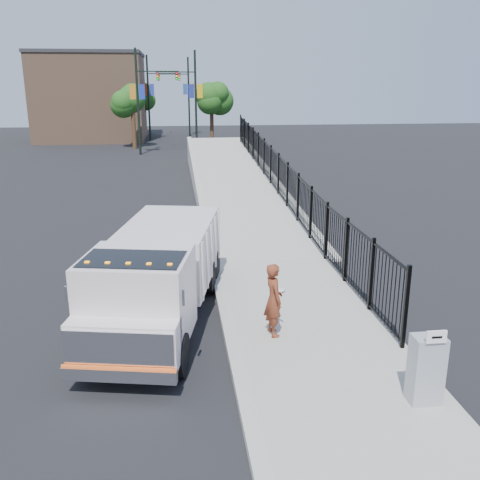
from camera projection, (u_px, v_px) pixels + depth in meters
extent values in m
plane|color=black|center=(227.00, 321.00, 12.87)|extent=(120.00, 120.00, 0.00)
cube|color=#9E998E|center=(327.00, 354.00, 11.17)|extent=(3.55, 12.00, 0.12)
cube|color=#ADAAA3|center=(236.00, 359.00, 10.94)|extent=(0.30, 12.00, 0.16)
cube|color=#9E998E|center=(237.00, 190.00, 28.34)|extent=(3.95, 24.06, 3.19)
cube|color=black|center=(278.00, 187.00, 24.45)|extent=(0.10, 28.00, 1.80)
cube|color=black|center=(162.00, 299.00, 12.96)|extent=(2.05, 6.04, 0.19)
cube|color=silver|center=(138.00, 297.00, 10.77)|extent=(2.41, 2.31, 1.76)
cube|color=silver|center=(124.00, 342.00, 9.85)|extent=(2.15, 1.01, 0.88)
cube|color=silver|center=(119.00, 351.00, 9.53)|extent=(2.00, 0.47, 0.75)
cube|color=silver|center=(119.00, 375.00, 9.59)|extent=(2.10, 0.57, 0.25)
cube|color=#EA561A|center=(119.00, 368.00, 9.55)|extent=(2.08, 0.46, 0.05)
cube|color=black|center=(134.00, 277.00, 10.41)|extent=(2.12, 1.51, 0.75)
cube|color=silver|center=(170.00, 250.00, 13.80)|extent=(2.80, 4.04, 1.50)
cube|color=silver|center=(66.00, 294.00, 9.90)|extent=(0.06, 0.06, 0.31)
cube|color=silver|center=(184.00, 298.00, 9.74)|extent=(0.06, 0.06, 0.31)
cube|color=orange|center=(87.00, 263.00, 10.07)|extent=(0.10, 0.09, 0.05)
cube|color=orange|center=(108.00, 263.00, 10.04)|extent=(0.10, 0.09, 0.05)
cube|color=orange|center=(128.00, 264.00, 10.01)|extent=(0.10, 0.09, 0.05)
cube|color=orange|center=(149.00, 264.00, 9.98)|extent=(0.10, 0.09, 0.05)
cube|color=orange|center=(170.00, 265.00, 9.95)|extent=(0.10, 0.09, 0.05)
cylinder|color=black|center=(86.00, 351.00, 10.51)|extent=(0.45, 0.92, 0.88)
cylinder|color=black|center=(179.00, 355.00, 10.38)|extent=(0.45, 0.92, 0.88)
cylinder|color=black|center=(142.00, 276.00, 14.64)|extent=(0.45, 0.92, 0.88)
cylinder|color=black|center=(209.00, 277.00, 14.50)|extent=(0.45, 0.92, 0.88)
cylinder|color=black|center=(150.00, 264.00, 15.56)|extent=(0.45, 0.92, 0.88)
cylinder|color=black|center=(213.00, 266.00, 15.42)|extent=(0.45, 0.92, 0.88)
imported|color=maroon|center=(274.00, 300.00, 11.72)|extent=(0.49, 0.66, 1.66)
cube|color=gray|center=(426.00, 369.00, 9.27)|extent=(0.55, 0.40, 1.25)
cube|color=white|center=(436.00, 337.00, 8.85)|extent=(0.35, 0.04, 0.22)
ellipsoid|color=silver|center=(277.00, 289.00, 14.38)|extent=(0.43, 0.43, 0.11)
cylinder|color=black|center=(138.00, 103.00, 41.16)|extent=(0.18, 0.18, 8.00)
cube|color=black|center=(158.00, 71.00, 40.69)|extent=(3.20, 0.08, 0.08)
cube|color=black|center=(177.00, 76.00, 40.96)|extent=(0.18, 0.22, 0.60)
cube|color=#182C9E|center=(142.00, 92.00, 40.97)|extent=(0.45, 0.04, 1.10)
cube|color=#C06F1D|center=(133.00, 92.00, 40.89)|extent=(0.45, 0.04, 1.10)
cylinder|color=black|center=(196.00, 101.00, 44.10)|extent=(0.18, 0.18, 8.00)
cube|color=black|center=(175.00, 72.00, 43.26)|extent=(3.20, 0.08, 0.08)
cube|color=black|center=(158.00, 76.00, 43.19)|extent=(0.18, 0.22, 0.60)
cube|color=#E5A20E|center=(200.00, 91.00, 43.92)|extent=(0.45, 0.04, 1.10)
cube|color=navy|center=(191.00, 91.00, 43.83)|extent=(0.45, 0.04, 1.10)
cylinder|color=black|center=(149.00, 98.00, 51.80)|extent=(0.18, 0.18, 8.00)
cube|color=black|center=(164.00, 74.00, 51.33)|extent=(3.20, 0.08, 0.08)
cube|color=black|center=(179.00, 77.00, 51.60)|extent=(0.18, 0.22, 0.60)
cube|color=#2838A2|center=(152.00, 90.00, 51.61)|extent=(0.45, 0.04, 1.10)
cube|color=#CB3A09|center=(144.00, 90.00, 51.53)|extent=(0.45, 0.04, 1.10)
cylinder|color=black|center=(189.00, 97.00, 56.22)|extent=(0.18, 0.18, 8.00)
cube|color=black|center=(173.00, 74.00, 55.38)|extent=(3.20, 0.08, 0.08)
cube|color=black|center=(159.00, 78.00, 55.31)|extent=(0.18, 0.22, 0.60)
cube|color=#BF5D0D|center=(192.00, 89.00, 56.03)|extent=(0.45, 0.04, 1.10)
cube|color=#24499F|center=(185.00, 89.00, 55.95)|extent=(0.45, 0.04, 1.10)
cylinder|color=#382314|center=(134.00, 130.00, 45.52)|extent=(0.36, 0.36, 3.20)
sphere|color=#194714|center=(132.00, 101.00, 44.84)|extent=(2.42, 2.42, 2.42)
cylinder|color=#382314|center=(212.00, 126.00, 49.36)|extent=(0.36, 0.36, 3.20)
sphere|color=#194714|center=(211.00, 99.00, 48.67)|extent=(2.37, 2.37, 2.37)
cylinder|color=#382314|center=(143.00, 120.00, 57.77)|extent=(0.36, 0.36, 3.20)
sphere|color=#194714|center=(142.00, 97.00, 57.09)|extent=(2.54, 2.54, 2.54)
cube|color=#8C664C|center=(92.00, 98.00, 52.56)|extent=(10.00, 10.00, 8.00)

